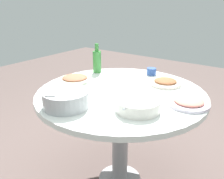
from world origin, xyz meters
The scene contains 9 objects.
round_dining_table centered at (0.00, 0.00, 0.65)m, with size 1.16×1.16×0.78m.
rice_bowl centered at (-0.12, -0.40, 0.83)m, with size 0.27×0.27×0.11m.
soup_bowl centered at (0.25, -0.19, 0.81)m, with size 0.25×0.28×0.07m.
dish_shrimp centered at (0.45, 0.05, 0.79)m, with size 0.25×0.25×0.04m.
dish_tofu_braise centered at (-0.41, -0.03, 0.79)m, with size 0.24×0.24×0.05m.
dish_stirfry centered at (0.19, 0.30, 0.79)m, with size 0.23×0.23×0.05m.
green_bottle centered at (-0.42, 0.25, 0.87)m, with size 0.07×0.07×0.25m.
tea_cup_near centered at (-0.01, 0.46, 0.80)m, with size 0.08×0.08×0.06m, color #2D4D97.
tea_cup_far centered at (-0.33, -0.25, 0.80)m, with size 0.08×0.08×0.05m, color beige.
Camera 1 is at (0.85, -1.26, 1.37)m, focal length 38.20 mm.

